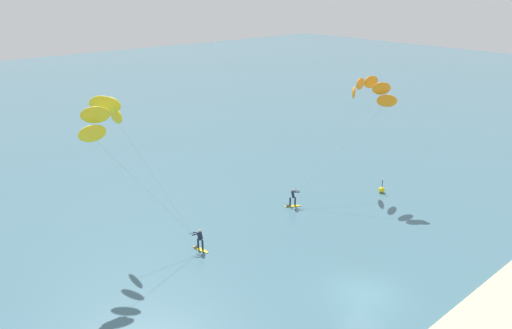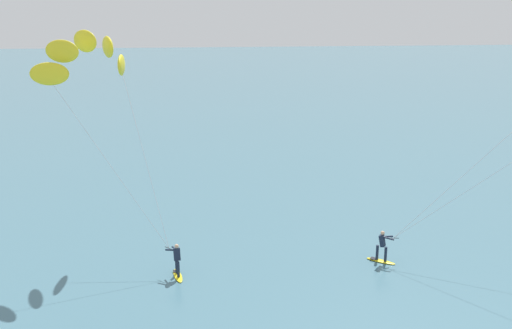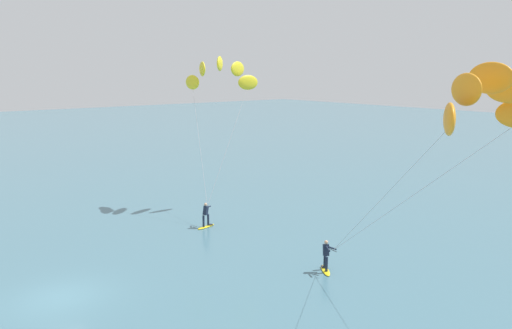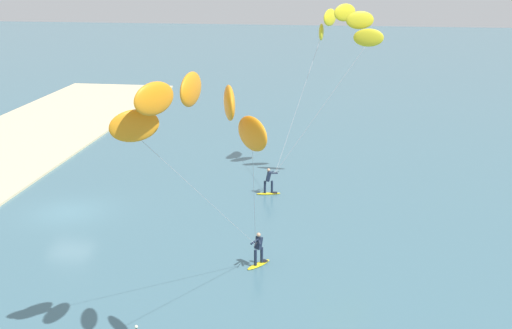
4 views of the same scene
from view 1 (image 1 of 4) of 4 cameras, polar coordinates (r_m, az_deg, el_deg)
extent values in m
plane|color=#426B7A|center=(31.34, 12.95, -15.10)|extent=(240.00, 240.00, 0.00)
ellipsoid|color=yellow|center=(41.48, 4.44, -5.02)|extent=(1.44, 1.15, 0.08)
cube|color=black|center=(41.39, 3.88, -4.99)|extent=(0.39, 0.40, 0.02)
cylinder|color=#192338|center=(41.33, 4.76, -4.47)|extent=(0.14, 0.14, 0.78)
cylinder|color=#192338|center=(41.25, 4.16, -4.50)|extent=(0.14, 0.14, 0.78)
cube|color=#192338|center=(41.00, 4.49, -3.62)|extent=(0.43, 0.43, 0.63)
sphere|color=tan|center=(40.82, 4.50, -3.08)|extent=(0.20, 0.20, 0.20)
cylinder|color=black|center=(41.25, 5.10, -3.25)|extent=(0.55, 0.10, 0.03)
cylinder|color=#192338|center=(41.16, 4.70, -3.25)|extent=(0.60, 0.24, 0.15)
cylinder|color=#192338|center=(41.00, 4.89, -3.35)|extent=(0.57, 0.37, 0.15)
ellipsoid|color=orange|center=(42.81, 15.58, 7.45)|extent=(1.34, 1.58, 1.10)
ellipsoid|color=orange|center=(43.09, 14.96, 8.89)|extent=(1.69, 1.14, 1.10)
ellipsoid|color=orange|center=(43.85, 13.76, 9.70)|extent=(1.78, 0.53, 1.10)
ellipsoid|color=orange|center=(44.78, 12.53, 9.54)|extent=(1.78, 0.78, 1.10)
ellipsoid|color=orange|center=(45.48, 11.76, 8.55)|extent=(1.58, 1.34, 1.10)
cylinder|color=#B2B2B7|center=(41.72, 10.41, 2.01)|extent=(7.66, 2.97, 7.12)
cylinder|color=#B2B2B7|center=(43.11, 8.57, 2.75)|extent=(8.14, 1.08, 7.12)
ellipsoid|color=yellow|center=(35.24, -6.73, -10.17)|extent=(0.68, 1.54, 0.08)
cube|color=black|center=(35.47, -7.23, -9.88)|extent=(0.34, 0.34, 0.02)
cylinder|color=#192338|center=(34.89, -6.49, -9.68)|extent=(0.14, 0.14, 0.78)
cylinder|color=#192338|center=(35.16, -7.03, -9.45)|extent=(0.14, 0.14, 0.78)
cube|color=#192338|center=(34.68, -6.81, -8.58)|extent=(0.36, 0.38, 0.63)
sphere|color=tan|center=(34.47, -6.84, -7.98)|extent=(0.20, 0.20, 0.20)
cylinder|color=black|center=(34.71, -7.72, -8.32)|extent=(0.41, 0.41, 0.03)
cylinder|color=#192338|center=(34.55, -7.31, -8.39)|extent=(0.59, 0.31, 0.15)
cylinder|color=#192338|center=(34.73, -7.24, -8.21)|extent=(0.32, 0.59, 0.15)
ellipsoid|color=yellow|center=(35.09, -16.60, 5.68)|extent=(0.34, 1.85, 1.10)
ellipsoid|color=yellow|center=(34.14, -17.22, 6.94)|extent=(1.02, 1.82, 1.10)
ellipsoid|color=yellow|center=(32.85, -18.10, 7.00)|extent=(1.54, 1.52, 1.10)
ellipsoid|color=yellow|center=(31.74, -18.89, 5.72)|extent=(1.83, 0.99, 1.10)
ellipsoid|color=yellow|center=(31.31, -19.21, 3.58)|extent=(1.85, 0.34, 1.10)
cylinder|color=#B2B2B7|center=(34.59, -12.18, -1.52)|extent=(2.48, 5.41, 7.84)
cylinder|color=#B2B2B7|center=(32.73, -13.17, -2.93)|extent=(5.45, 2.38, 7.84)
sphere|color=yellow|center=(45.45, 14.98, -2.97)|extent=(0.56, 0.56, 0.56)
cylinder|color=#262628|center=(45.21, 15.06, -2.24)|extent=(0.06, 0.06, 0.70)
sphere|color=#F2F2CC|center=(45.05, 15.11, -1.76)|extent=(0.12, 0.12, 0.12)
camera|label=2|loc=(18.56, 52.11, -1.66)|focal=42.99mm
camera|label=3|loc=(45.11, 38.88, 6.26)|focal=35.37mm
camera|label=4|loc=(63.31, 21.84, 15.73)|focal=47.03mm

